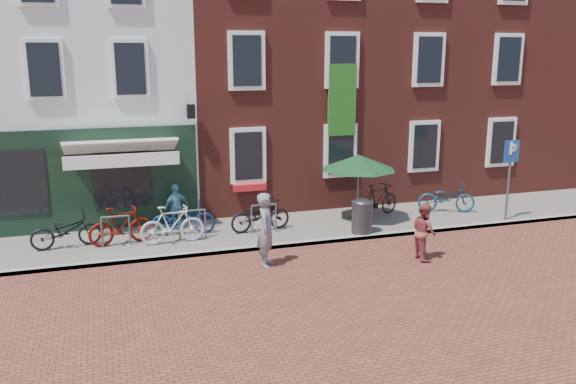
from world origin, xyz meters
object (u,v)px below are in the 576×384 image
object	(u,v)px
parasol	(359,159)
bicycle_0	(66,231)
boy	(424,231)
bicycle_6	(447,198)
bicycle_4	(260,215)
woman	(266,230)
bicycle_1	(121,225)
bicycle_2	(183,218)
bicycle_3	(172,224)
bicycle_5	(378,200)
cafe_person	(176,207)
litter_bin	(362,214)
parking_sign	(510,165)

from	to	relation	value
parasol	bicycle_0	size ratio (longest dim) A/B	1.28
boy	bicycle_6	world-z (taller)	boy
bicycle_4	bicycle_6	size ratio (longest dim) A/B	1.00
bicycle_6	woman	bearing A→B (deg)	134.29
bicycle_1	bicycle_2	xyz separation A→B (m)	(1.67, 0.38, -0.05)
bicycle_6	bicycle_3	bearing A→B (deg)	116.04
bicycle_1	bicycle_5	xyz separation A→B (m)	(7.63, 0.44, 0.00)
cafe_person	bicycle_1	bearing A→B (deg)	6.35
litter_bin	bicycle_5	bearing A→B (deg)	50.64
woman	bicycle_4	bearing A→B (deg)	12.99
woman	bicycle_5	xyz separation A→B (m)	(4.34, 2.87, -0.29)
cafe_person	bicycle_0	size ratio (longest dim) A/B	0.74
parasol	bicycle_3	xyz separation A→B (m)	(-5.55, -0.49, -1.36)
parasol	bicycle_4	bearing A→B (deg)	-177.73
parasol	bicycle_6	world-z (taller)	parasol
bicycle_1	bicycle_6	bearing A→B (deg)	-99.45
litter_bin	parking_sign	distance (m)	4.85
bicycle_3	cafe_person	bearing A→B (deg)	-14.33
bicycle_1	bicycle_5	world-z (taller)	same
parasol	woman	xyz separation A→B (m)	(-3.55, -2.61, -1.06)
parking_sign	bicycle_2	xyz separation A→B (m)	(-9.51, 1.46, -1.21)
bicycle_2	bicycle_4	xyz separation A→B (m)	(2.13, -0.32, 0.00)
woman	bicycle_0	size ratio (longest dim) A/B	1.03
litter_bin	parasol	distance (m)	1.80
bicycle_0	bicycle_3	world-z (taller)	bicycle_3
parking_sign	boy	world-z (taller)	parking_sign
bicycle_1	bicycle_2	world-z (taller)	bicycle_1
woman	bicycle_3	xyz separation A→B (m)	(-1.99, 2.12, -0.29)
parasol	bicycle_6	size ratio (longest dim) A/B	1.28
litter_bin	bicycle_3	xyz separation A→B (m)	(-5.17, 0.67, -0.03)
bicycle_1	bicycle_6	world-z (taller)	bicycle_1
woman	bicycle_3	distance (m)	2.93
litter_bin	bicycle_4	xyz separation A→B (m)	(-2.67, 1.04, -0.08)
bicycle_1	bicycle_3	xyz separation A→B (m)	(1.30, -0.31, 0.00)
parking_sign	bicycle_1	size ratio (longest dim) A/B	1.42
bicycle_0	bicycle_4	size ratio (longest dim) A/B	1.00
bicycle_4	bicycle_2	bearing A→B (deg)	74.41
bicycle_0	boy	bearing A→B (deg)	-118.99
boy	cafe_person	xyz separation A→B (m)	(-5.59, 4.15, 0.04)
bicycle_1	bicycle_5	distance (m)	7.65
litter_bin	bicycle_4	world-z (taller)	litter_bin
bicycle_1	parasol	bearing A→B (deg)	-99.40
woman	boy	size ratio (longest dim) A/B	1.26
woman	bicycle_6	size ratio (longest dim) A/B	1.03
boy	bicycle_0	size ratio (longest dim) A/B	0.82
parking_sign	bicycle_5	bearing A→B (deg)	156.80
bicycle_3	bicycle_6	xyz separation A→B (m)	(8.64, 0.56, -0.05)
bicycle_4	bicycle_5	distance (m)	3.85
bicycle_0	bicycle_4	distance (m)	5.18
litter_bin	bicycle_2	distance (m)	4.99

